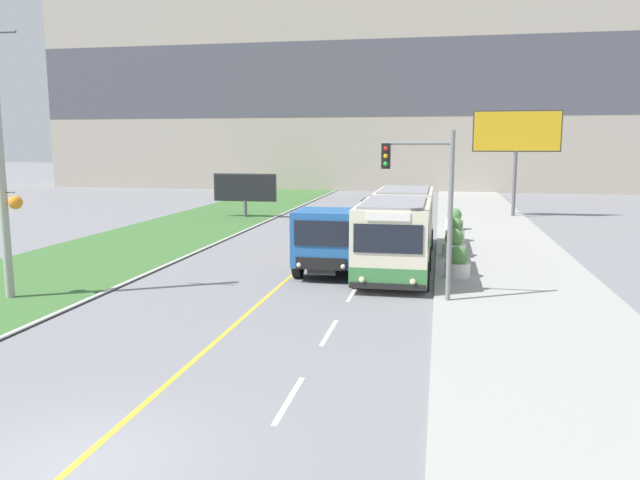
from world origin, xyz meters
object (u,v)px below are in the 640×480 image
at_px(car_distant, 374,210).
at_px(planter_round_third, 455,231).
at_px(billboard_small, 245,188).
at_px(billboard_large, 517,135).
at_px(traffic_light_mast, 429,194).
at_px(planter_round_second, 454,244).
at_px(utility_pole_near, 0,159).
at_px(planter_round_far, 454,220).
at_px(dump_truck, 330,241).
at_px(planter_round_near, 457,263).
at_px(city_bus, 400,229).

xyz_separation_m(car_distant, planter_round_third, (5.11, -8.61, -0.07)).
bearing_deg(billboard_small, car_distant, -1.24).
height_order(car_distant, billboard_large, billboard_large).
bearing_deg(traffic_light_mast, planter_round_second, 82.89).
height_order(utility_pole_near, billboard_small, utility_pole_near).
distance_m(traffic_light_mast, planter_round_second, 8.75).
bearing_deg(planter_round_second, planter_round_far, 88.74).
xyz_separation_m(billboard_large, planter_round_second, (-4.41, -17.13, -5.07)).
height_order(billboard_large, planter_round_second, billboard_large).
relative_size(dump_truck, planter_round_far, 4.93).
bearing_deg(billboard_small, planter_round_third, -31.90).
height_order(billboard_small, planter_round_second, billboard_small).
distance_m(planter_round_near, planter_round_second, 4.53).
bearing_deg(billboard_small, utility_pole_near, -91.45).
bearing_deg(dump_truck, billboard_large, 66.76).
distance_m(car_distant, planter_round_third, 10.02).
bearing_deg(dump_truck, billboard_small, 117.25).
bearing_deg(dump_truck, car_distant, 90.36).
relative_size(city_bus, planter_round_far, 9.77).
bearing_deg(traffic_light_mast, dump_truck, 135.50).
height_order(dump_truck, billboard_small, billboard_small).
bearing_deg(planter_round_third, utility_pole_near, -134.74).
bearing_deg(billboard_large, utility_pole_near, -124.67).
height_order(city_bus, dump_truck, city_bus).
bearing_deg(utility_pole_near, planter_round_third, 45.26).
relative_size(city_bus, dump_truck, 1.98).
bearing_deg(city_bus, planter_round_third, 68.68).
bearing_deg(planter_round_near, car_distant, 105.82).
relative_size(city_bus, planter_round_second, 9.89).
relative_size(utility_pole_near, traffic_light_mast, 1.76).
bearing_deg(city_bus, planter_round_second, 37.65).
relative_size(city_bus, planter_round_near, 10.37).
distance_m(car_distant, utility_pole_near, 25.70).
bearing_deg(billboard_large, dump_truck, -113.24).
xyz_separation_m(city_bus, traffic_light_mast, (1.30, -6.40, 2.00)).
bearing_deg(planter_round_second, city_bus, -142.35).
bearing_deg(car_distant, planter_round_third, -59.32).
height_order(dump_truck, planter_round_second, dump_truck).
xyz_separation_m(utility_pole_near, planter_round_second, (14.61, 10.35, -3.95)).
bearing_deg(billboard_small, planter_round_second, -43.61).
xyz_separation_m(planter_round_near, planter_round_far, (0.16, 13.60, 0.03)).
height_order(dump_truck, planter_round_third, dump_truck).
bearing_deg(billboard_large, billboard_small, -168.37).
relative_size(billboard_small, planter_round_third, 3.68).
relative_size(dump_truck, planter_round_third, 5.11).
height_order(city_bus, billboard_large, billboard_large).
height_order(planter_round_second, planter_round_far, planter_round_far).
distance_m(billboard_large, planter_round_near, 22.68).
height_order(traffic_light_mast, billboard_small, traffic_light_mast).
bearing_deg(dump_truck, utility_pole_near, -148.73).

